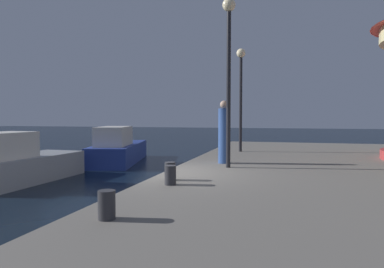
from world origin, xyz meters
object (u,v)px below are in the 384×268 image
Objects in this scene: lamp_post_mid_promenade at (229,54)px; bollard_north at (107,205)px; motorboat_grey at (20,164)px; bollard_center at (170,171)px; person_far_corner at (224,134)px; bollard_south at (170,175)px; lamp_post_far_end at (241,81)px; motorboat_blue at (118,149)px.

bollard_north is at bearing -98.67° from lamp_post_mid_promenade.
bollard_north is at bearing -41.57° from motorboat_grey.
bollard_center and bollard_north have the same top height.
motorboat_grey is 11.18× the size of bollard_center.
motorboat_grey is 6.87m from person_far_corner.
bollard_north is (-0.81, -5.34, -2.92)m from lamp_post_mid_promenade.
bollard_south is 1.00× the size of bollard_center.
lamp_post_mid_promenade is 11.53× the size of bollard_center.
person_far_corner is (0.66, 3.13, 0.69)m from bollard_center.
bollard_north is (-0.57, -9.90, -2.63)m from lamp_post_far_end.
bollard_north is (5.39, -11.01, 0.35)m from motorboat_blue.
bollard_center is at bearing -95.80° from lamp_post_far_end.
lamp_post_mid_promenade is 4.10m from bollard_south.
lamp_post_mid_promenade is 4.57m from lamp_post_far_end.
lamp_post_mid_promenade reaches higher than bollard_south.
lamp_post_far_end is 10.27× the size of bollard_south.
lamp_post_mid_promenade is at bearing 74.71° from bollard_south.
lamp_post_far_end reaches higher than motorboat_grey.
lamp_post_mid_promenade is 2.44× the size of person_far_corner.
lamp_post_mid_promenade reaches higher than motorboat_grey.
person_far_corner is at bearing 85.04° from bollard_north.
motorboat_blue is at bearing 141.06° from person_far_corner.
lamp_post_far_end is at bearing 93.05° from lamp_post_mid_promenade.
person_far_corner is (-0.03, -3.68, -1.94)m from lamp_post_far_end.
motorboat_grey is at bearing 138.43° from bollard_north.
lamp_post_mid_promenade reaches higher than person_far_corner.
person_far_corner reaches higher than motorboat_grey.
motorboat_grey is 6.93m from bollard_south.
motorboat_grey is 1.09× the size of lamp_post_far_end.
bollard_center is at bearing 92.25° from bollard_north.
bollard_center is at bearing -56.39° from motorboat_blue.
lamp_post_far_end is (5.96, -1.11, 2.98)m from motorboat_blue.
lamp_post_mid_promenade is at bearing -86.95° from lamp_post_far_end.
person_far_corner is (5.93, -4.79, 1.04)m from motorboat_blue.
motorboat_blue is at bearing 137.59° from lamp_post_mid_promenade.
motorboat_blue reaches higher than motorboat_grey.
person_far_corner is at bearing 107.46° from lamp_post_mid_promenade.
lamp_post_mid_promenade is 1.12× the size of lamp_post_far_end.
motorboat_blue is 10.05m from bollard_south.
bollard_north is at bearing -94.96° from person_far_corner.
lamp_post_far_end reaches higher than bollard_north.
person_far_corner reaches higher than bollard_south.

